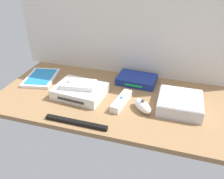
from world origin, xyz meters
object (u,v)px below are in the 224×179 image
game_case (41,78)px  remote_classic_pad (78,84)px  remote_wand (121,101)px  network_router (137,80)px  remote_nunchuk (143,106)px  mini_computer (180,103)px  game_console (80,91)px  sensor_bar (76,122)px

game_case → remote_classic_pad: size_ratio=1.38×
game_case → remote_wand: (43.34, -9.76, 0.75)cm
network_router → remote_classic_pad: bearing=-136.8°
game_case → network_router: (45.76, 9.82, 0.94)cm
game_case → remote_nunchuk: remote_nunchuk is taller
mini_computer → network_router: mini_computer is taller
mini_computer → remote_classic_pad: remote_classic_pad is taller
game_console → game_case: size_ratio=1.05×
game_console → remote_classic_pad: 3.25cm
game_case → remote_wand: 44.43cm
remote_wand → remote_classic_pad: bearing=-175.1°
game_case → remote_wand: bearing=-23.6°
mini_computer → network_router: size_ratio=0.92×
game_case → remote_nunchuk: bearing=-23.2°
remote_wand → sensor_bar: bearing=-117.4°
network_router → game_case: bearing=-164.5°
remote_nunchuk → network_router: bearing=63.9°
remote_nunchuk → remote_classic_pad: remote_classic_pad is taller
game_console → mini_computer: bearing=8.6°
network_router → remote_classic_pad: (-21.86, -18.23, 3.71)cm
game_console → sensor_bar: 19.71cm
network_router → mini_computer: bearing=-33.9°
game_case → sensor_bar: (30.78, -26.91, -0.06)cm
game_case → sensor_bar: game_case is taller
game_console → game_case: bearing=166.3°
game_case → remote_nunchuk: 53.58cm
remote_nunchuk → sensor_bar: 26.60cm
remote_classic_pad → network_router: bearing=32.1°
mini_computer → game_case: 66.54cm
mini_computer → remote_classic_pad: (-42.37, -2.65, 2.77)cm
mini_computer → game_case: bearing=175.0°
mini_computer → remote_wand: size_ratio=1.13×
mini_computer → remote_nunchuk: mini_computer is taller
game_console → sensor_bar: size_ratio=0.93×
game_console → sensor_bar: game_console is taller
remote_wand → remote_classic_pad: 19.88cm
game_case → sensor_bar: 40.89cm
remote_wand → remote_nunchuk: 9.16cm
game_console → sensor_bar: bearing=-66.0°
network_router → game_console: bearing=-136.3°
remote_wand → mini_computer: bearing=18.7°
sensor_bar → game_console: bearing=109.4°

